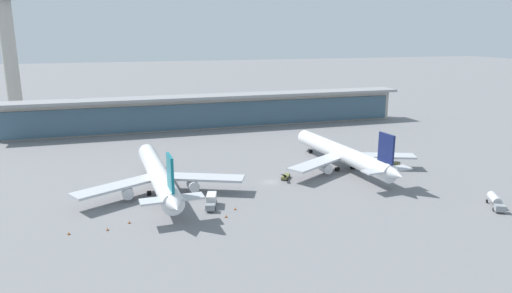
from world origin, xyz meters
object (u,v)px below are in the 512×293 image
object	(u,v)px
safety_cone_echo	(235,208)
safety_cone_bravo	(226,216)
airliner_left_stand	(158,175)
safety_cone_charlie	(129,222)
control_tower	(8,43)
safety_cone_delta	(69,233)
safety_cone_alpha	(108,229)
service_truck_under_wing_grey	(496,201)
service_truck_by_tail_olive	(387,162)
service_truck_near_nose_grey	(211,201)
airliner_centre_stand	(343,154)
service_truck_mid_apron_olive	(285,176)

from	to	relation	value
safety_cone_echo	safety_cone_bravo	bearing A→B (deg)	-128.84
airliner_left_stand	safety_cone_charlie	distance (m)	21.82
airliner_left_stand	control_tower	xyz separation A→B (m)	(-54.75, 116.85, 32.89)
airliner_left_stand	safety_cone_delta	distance (m)	31.03
safety_cone_alpha	service_truck_under_wing_grey	bearing A→B (deg)	-8.47
airliner_left_stand	service_truck_by_tail_olive	size ratio (longest dim) A/B	8.34
service_truck_near_nose_grey	safety_cone_alpha	xyz separation A→B (m)	(-24.89, -7.24, -1.37)
airliner_centre_stand	service_truck_near_nose_grey	size ratio (longest dim) A/B	7.76
safety_cone_alpha	safety_cone_charlie	size ratio (longest dim) A/B	1.00
airliner_centre_stand	safety_cone_alpha	size ratio (longest dim) A/B	84.84
control_tower	safety_cone_delta	bearing A→B (deg)	-76.52
safety_cone_bravo	safety_cone_delta	bearing A→B (deg)	178.89
airliner_centre_stand	service_truck_mid_apron_olive	size ratio (longest dim) A/B	9.24
service_truck_by_tail_olive	safety_cone_alpha	world-z (taller)	service_truck_by_tail_olive
safety_cone_alpha	service_truck_mid_apron_olive	bearing A→B (deg)	24.57
service_truck_mid_apron_olive	control_tower	world-z (taller)	control_tower
service_truck_by_tail_olive	control_tower	size ratio (longest dim) A/B	0.10
airliner_centre_stand	safety_cone_bravo	world-z (taller)	airliner_centre_stand
safety_cone_bravo	safety_cone_delta	size ratio (longest dim) A/B	1.00
service_truck_mid_apron_olive	service_truck_by_tail_olive	bearing A→B (deg)	4.21
service_truck_mid_apron_olive	safety_cone_alpha	world-z (taller)	service_truck_mid_apron_olive
safety_cone_charlie	control_tower	bearing A→B (deg)	108.67
airliner_left_stand	safety_cone_delta	xyz separation A→B (m)	(-21.48, -21.90, -4.66)
service_truck_by_tail_olive	safety_cone_charlie	size ratio (longest dim) A/B	10.16
safety_cone_echo	airliner_left_stand	bearing A→B (deg)	132.09
service_truck_near_nose_grey	service_truck_under_wing_grey	bearing A→B (deg)	-17.23
safety_cone_alpha	safety_cone_echo	bearing A→B (deg)	6.84
service_truck_mid_apron_olive	control_tower	distance (m)	152.46
safety_cone_alpha	safety_cone_echo	world-z (taller)	same
control_tower	safety_cone_echo	world-z (taller)	control_tower
service_truck_under_wing_grey	safety_cone_charlie	size ratio (longest dim) A/B	12.35
safety_cone_charlie	safety_cone_alpha	bearing A→B (deg)	-151.08
service_truck_near_nose_grey	service_truck_under_wing_grey	size ratio (longest dim) A/B	0.89
safety_cone_delta	service_truck_mid_apron_olive	bearing A→B (deg)	21.37
control_tower	safety_cone_bravo	size ratio (longest dim) A/B	99.11
service_truck_by_tail_olive	safety_cone_delta	bearing A→B (deg)	-164.88
service_truck_mid_apron_olive	safety_cone_bravo	size ratio (longest dim) A/B	9.19
airliner_left_stand	airliner_centre_stand	size ratio (longest dim) A/B	1.00
service_truck_near_nose_grey	service_truck_mid_apron_olive	distance (m)	30.40
airliner_centre_stand	control_tower	xyz separation A→B (m)	(-113.30, 111.25, 32.89)
airliner_left_stand	safety_cone_charlie	bearing A→B (deg)	-114.02
service_truck_near_nose_grey	safety_cone_charlie	size ratio (longest dim) A/B	10.93
service_truck_by_tail_olive	service_truck_mid_apron_olive	bearing A→B (deg)	-175.79
airliner_centre_stand	service_truck_near_nose_grey	distance (m)	51.46
service_truck_near_nose_grey	safety_cone_alpha	distance (m)	25.96
safety_cone_alpha	safety_cone_bravo	world-z (taller)	same
safety_cone_alpha	service_truck_near_nose_grey	bearing A→B (deg)	16.23
airliner_left_stand	service_truck_near_nose_grey	xyz separation A→B (m)	(11.45, -14.86, -3.29)
airliner_left_stand	safety_cone_delta	bearing A→B (deg)	-134.43
airliner_left_stand	airliner_centre_stand	bearing A→B (deg)	5.46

